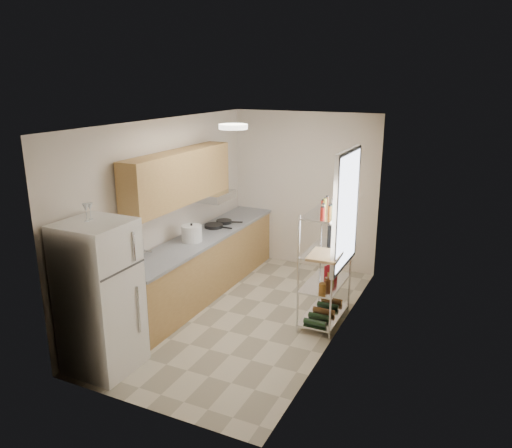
# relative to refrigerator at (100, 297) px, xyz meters

# --- Properties ---
(room) EXTENTS (2.52, 4.42, 2.62)m
(room) POSITION_rel_refrigerator_xyz_m (0.87, 1.78, 0.45)
(room) COLOR beige
(room) RESTS_ON ground
(counter_run) EXTENTS (0.63, 3.51, 0.90)m
(counter_run) POSITION_rel_refrigerator_xyz_m (-0.05, 2.22, -0.39)
(counter_run) COLOR #B2884C
(counter_run) RESTS_ON ground
(upper_cabinets) EXTENTS (0.33, 2.20, 0.72)m
(upper_cabinets) POSITION_rel_refrigerator_xyz_m (-0.18, 1.88, 0.96)
(upper_cabinets) COLOR #B2884C
(upper_cabinets) RESTS_ON room
(range_hood) EXTENTS (0.50, 0.60, 0.12)m
(range_hood) POSITION_rel_refrigerator_xyz_m (-0.13, 2.68, 0.54)
(range_hood) COLOR #B7BABC
(range_hood) RESTS_ON room
(window) EXTENTS (0.06, 1.00, 1.46)m
(window) POSITION_rel_refrigerator_xyz_m (2.10, 2.13, 0.70)
(window) COLOR white
(window) RESTS_ON room
(bakers_rack) EXTENTS (0.45, 0.90, 1.73)m
(bakers_rack) POSITION_rel_refrigerator_xyz_m (1.88, 2.07, 0.26)
(bakers_rack) COLOR silver
(bakers_rack) RESTS_ON ground
(ceiling_dome) EXTENTS (0.34, 0.34, 0.05)m
(ceiling_dome) POSITION_rel_refrigerator_xyz_m (0.87, 1.48, 1.72)
(ceiling_dome) COLOR white
(ceiling_dome) RESTS_ON room
(refrigerator) EXTENTS (0.70, 0.70, 1.69)m
(refrigerator) POSITION_rel_refrigerator_xyz_m (0.00, 0.00, 0.00)
(refrigerator) COLOR white
(refrigerator) RESTS_ON ground
(wine_glass_a) EXTENTS (0.07, 0.07, 0.19)m
(wine_glass_a) POSITION_rel_refrigerator_xyz_m (-0.07, -0.01, 0.94)
(wine_glass_a) COLOR silver
(wine_glass_a) RESTS_ON refrigerator
(wine_glass_b) EXTENTS (0.06, 0.06, 0.18)m
(wine_glass_b) POSITION_rel_refrigerator_xyz_m (-0.08, 0.06, 0.93)
(wine_glass_b) COLOR silver
(wine_glass_b) RESTS_ON refrigerator
(rice_cooker) EXTENTS (0.29, 0.29, 0.23)m
(rice_cooker) POSITION_rel_refrigerator_xyz_m (-0.04, 1.91, 0.17)
(rice_cooker) COLOR silver
(rice_cooker) RESTS_ON counter_run
(frying_pan_large) EXTENTS (0.29, 0.29, 0.05)m
(frying_pan_large) POSITION_rel_refrigerator_xyz_m (-0.10, 2.63, 0.08)
(frying_pan_large) COLOR black
(frying_pan_large) RESTS_ON counter_run
(frying_pan_small) EXTENTS (0.32, 0.32, 0.05)m
(frying_pan_small) POSITION_rel_refrigerator_xyz_m (-0.07, 2.90, 0.08)
(frying_pan_small) COLOR black
(frying_pan_small) RESTS_ON counter_run
(cutting_board) EXTENTS (0.40, 0.51, 0.03)m
(cutting_board) POSITION_rel_refrigerator_xyz_m (1.94, 1.82, 0.18)
(cutting_board) COLOR tan
(cutting_board) RESTS_ON bakers_rack
(espresso_machine) EXTENTS (0.16, 0.24, 0.28)m
(espresso_machine) POSITION_rel_refrigerator_xyz_m (1.89, 2.41, 0.30)
(espresso_machine) COLOR black
(espresso_machine) RESTS_ON bakers_rack
(storage_bag) EXTENTS (0.15, 0.18, 0.17)m
(storage_bag) POSITION_rel_refrigerator_xyz_m (1.90, 2.24, -0.20)
(storage_bag) COLOR maroon
(storage_bag) RESTS_ON bakers_rack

